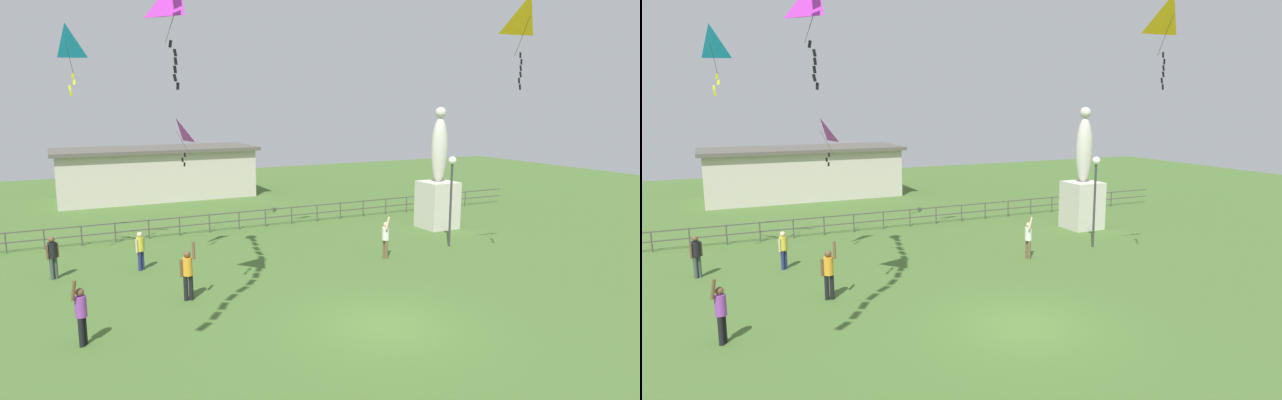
% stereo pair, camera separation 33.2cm
% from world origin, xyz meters
% --- Properties ---
extents(ground_plane, '(80.00, 80.00, 0.00)m').
position_xyz_m(ground_plane, '(0.00, 0.00, 0.00)').
color(ground_plane, '#476B2D').
extents(statue_monument, '(1.71, 1.71, 6.29)m').
position_xyz_m(statue_monument, '(9.60, 9.84, 1.99)').
color(statue_monument, beige).
rests_on(statue_monument, ground_plane).
extents(lamppost, '(0.36, 0.36, 4.13)m').
position_xyz_m(lamppost, '(7.65, 6.45, 3.03)').
color(lamppost, '#38383D').
rests_on(lamppost, ground_plane).
extents(person_0, '(0.43, 0.30, 1.63)m').
position_xyz_m(person_0, '(-8.66, 9.16, 0.93)').
color(person_0, '#3F4C47').
rests_on(person_0, ground_plane).
extents(person_1, '(0.29, 0.48, 1.83)m').
position_xyz_m(person_1, '(3.94, 6.08, 0.92)').
color(person_1, brown).
rests_on(person_1, ground_plane).
extents(person_2, '(0.38, 0.32, 1.53)m').
position_xyz_m(person_2, '(-5.58, 8.88, 0.88)').
color(person_2, navy).
rests_on(person_2, ground_plane).
extents(person_3, '(0.51, 0.34, 1.99)m').
position_xyz_m(person_3, '(-4.69, 4.70, 1.00)').
color(person_3, black).
rests_on(person_3, ground_plane).
extents(person_4, '(0.40, 0.45, 1.90)m').
position_xyz_m(person_4, '(-8.05, 2.48, 0.95)').
color(person_4, black).
rests_on(person_4, ground_plane).
extents(kite_0, '(1.10, 1.15, 2.96)m').
position_xyz_m(kite_0, '(-5.07, 2.70, 9.09)').
color(kite_0, '#B22DB2').
extents(kite_3, '(0.94, 1.17, 2.17)m').
position_xyz_m(kite_3, '(-3.22, 12.51, 5.17)').
color(kite_3, '#B22DB2').
extents(kite_4, '(1.14, 1.08, 3.15)m').
position_xyz_m(kite_4, '(6.71, 1.60, 9.34)').
color(kite_4, yellow).
extents(kite_6, '(1.00, 1.11, 2.61)m').
position_xyz_m(kite_6, '(-7.61, 10.37, 8.65)').
color(kite_6, '#198CD1').
extents(waterfront_railing, '(36.02, 0.06, 0.95)m').
position_xyz_m(waterfront_railing, '(-0.44, 14.00, 0.63)').
color(waterfront_railing, '#4C4742').
rests_on(waterfront_railing, ground_plane).
extents(pavilion_building, '(13.32, 5.53, 3.49)m').
position_xyz_m(pavilion_building, '(-1.91, 26.00, 1.76)').
color(pavilion_building, beige).
rests_on(pavilion_building, ground_plane).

